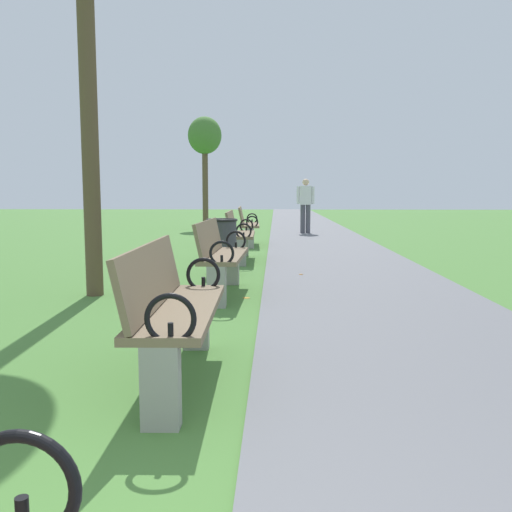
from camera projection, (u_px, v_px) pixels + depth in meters
The scene contains 9 objects.
paved_walkway at pixel (310, 229), 18.32m from camera, with size 2.59×44.00×0.02m, color slate.
park_bench_2 at pixel (173, 308), 3.56m from camera, with size 0.50×1.61×0.90m.
park_bench_3 at pixel (220, 255), 6.59m from camera, with size 0.51×1.61×0.90m.
park_bench_4 at pixel (239, 234), 9.91m from camera, with size 0.51×1.61×0.90m.
park_bench_5 at pixel (247, 225), 12.83m from camera, with size 0.54×1.62×0.90m.
tree_3 at pixel (205, 139), 19.00m from camera, with size 1.16×1.16×3.84m.
pedestrian_walking at pixel (306, 203), 16.45m from camera, with size 0.53×0.22×1.62m.
trash_bin at pixel (222, 246), 8.30m from camera, with size 0.48×0.48×0.84m.
scattered_leaves at pixel (199, 284), 7.38m from camera, with size 2.60×16.83×0.02m.
Camera 1 is at (0.16, -0.35, 1.23)m, focal length 38.51 mm.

